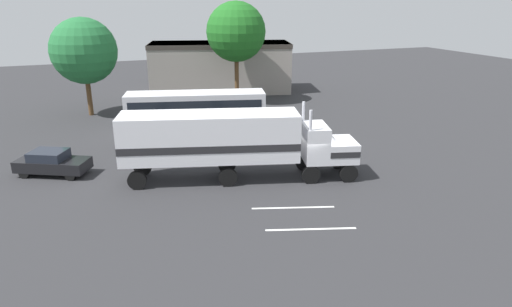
# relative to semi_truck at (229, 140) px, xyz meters

# --- Properties ---
(ground_plane) EXTENTS (120.00, 120.00, 0.00)m
(ground_plane) POSITION_rel_semi_truck_xyz_m (5.05, -1.57, -2.52)
(ground_plane) COLOR #2D2D30
(lane_stripe_near) EXTENTS (4.24, 1.51, 0.01)m
(lane_stripe_near) POSITION_rel_semi_truck_xyz_m (1.93, -5.07, -2.52)
(lane_stripe_near) COLOR silver
(lane_stripe_near) RESTS_ON ground_plane
(lane_stripe_mid) EXTENTS (4.24, 1.50, 0.01)m
(lane_stripe_mid) POSITION_rel_semi_truck_xyz_m (1.72, -7.51, -2.52)
(lane_stripe_mid) COLOR silver
(lane_stripe_mid) RESTS_ON ground_plane
(semi_truck) EXTENTS (14.29, 6.32, 4.50)m
(semi_truck) POSITION_rel_semi_truck_xyz_m (0.00, 0.00, 0.00)
(semi_truck) COLOR white
(semi_truck) RESTS_ON ground_plane
(person_bystander) EXTENTS (0.44, 0.47, 1.63)m
(person_bystander) POSITION_rel_semi_truck_xyz_m (4.22, 1.96, -1.63)
(person_bystander) COLOR black
(person_bystander) RESTS_ON ground_plane
(parked_bus) EXTENTS (11.29, 5.20, 3.40)m
(parked_bus) POSITION_rel_semi_truck_xyz_m (0.50, 10.29, -0.46)
(parked_bus) COLOR silver
(parked_bus) RESTS_ON ground_plane
(parked_car) EXTENTS (4.73, 3.63, 1.57)m
(parked_car) POSITION_rel_semi_truck_xyz_m (-10.13, 4.62, -1.72)
(parked_car) COLOR black
(parked_car) RESTS_ON ground_plane
(tree_left) EXTENTS (6.01, 6.01, 10.28)m
(tree_left) POSITION_rel_semi_truck_xyz_m (7.24, 20.04, 4.73)
(tree_left) COLOR brown
(tree_left) RESTS_ON ground_plane
(tree_center) EXTENTS (5.97, 5.97, 8.95)m
(tree_center) POSITION_rel_semi_truck_xyz_m (-7.37, 19.92, 3.43)
(tree_center) COLOR brown
(tree_center) RESTS_ON ground_plane
(building_backdrop) EXTENTS (17.08, 10.22, 5.65)m
(building_backdrop) POSITION_rel_semi_truck_xyz_m (7.43, 26.64, 0.51)
(building_backdrop) COLOR #9E938C
(building_backdrop) RESTS_ON ground_plane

